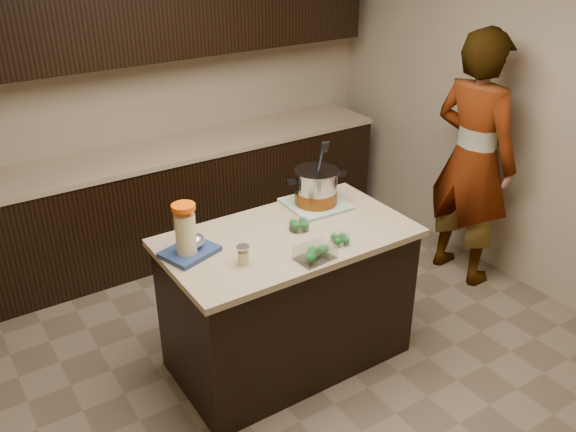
{
  "coord_description": "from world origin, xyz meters",
  "views": [
    {
      "loc": [
        -1.68,
        -2.59,
        2.59
      ],
      "look_at": [
        0.0,
        0.0,
        1.02
      ],
      "focal_mm": 38.0,
      "sensor_mm": 36.0,
      "label": 1
    }
  ],
  "objects_px": {
    "stock_pot": "(316,189)",
    "person": "(473,159)",
    "island": "(288,299)",
    "lemonade_pitcher": "(186,233)"
  },
  "relations": [
    {
      "from": "lemonade_pitcher",
      "to": "person",
      "type": "bearing_deg",
      "value": 1.36
    },
    {
      "from": "stock_pot",
      "to": "lemonade_pitcher",
      "type": "bearing_deg",
      "value": -159.93
    },
    {
      "from": "lemonade_pitcher",
      "to": "person",
      "type": "relative_size",
      "value": 0.16
    },
    {
      "from": "stock_pot",
      "to": "person",
      "type": "xyz_separation_m",
      "value": [
        1.34,
        -0.08,
        -0.07
      ]
    },
    {
      "from": "lemonade_pitcher",
      "to": "person",
      "type": "height_order",
      "value": "person"
    },
    {
      "from": "stock_pot",
      "to": "lemonade_pitcher",
      "type": "height_order",
      "value": "stock_pot"
    },
    {
      "from": "island",
      "to": "stock_pot",
      "type": "xyz_separation_m",
      "value": [
        0.36,
        0.22,
        0.56
      ]
    },
    {
      "from": "lemonade_pitcher",
      "to": "stock_pot",
      "type": "bearing_deg",
      "value": 8.19
    },
    {
      "from": "stock_pot",
      "to": "person",
      "type": "relative_size",
      "value": 0.21
    },
    {
      "from": "island",
      "to": "stock_pot",
      "type": "height_order",
      "value": "stock_pot"
    }
  ]
}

